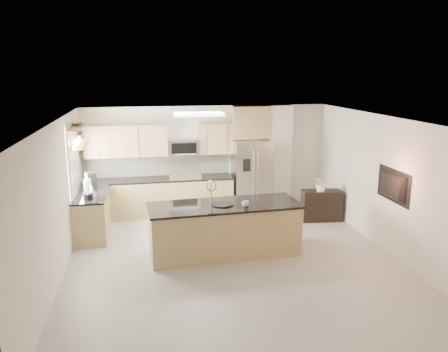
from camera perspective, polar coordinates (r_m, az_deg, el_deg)
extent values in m
plane|color=#A8A6A0|center=(8.22, 1.23, -11.03)|extent=(6.50, 6.50, 0.00)
cube|color=silver|center=(7.52, 1.33, 7.29)|extent=(6.00, 6.50, 0.02)
cube|color=beige|center=(10.89, -2.26, 2.32)|extent=(6.00, 0.02, 2.60)
cube|color=beige|center=(4.84, 9.45, -12.63)|extent=(6.00, 0.02, 2.60)
cube|color=beige|center=(7.75, -21.01, -3.25)|extent=(0.02, 6.50, 2.60)
cube|color=beige|center=(8.87, 20.60, -1.16)|extent=(0.02, 6.50, 2.60)
cube|color=tan|center=(10.67, -8.48, -2.82)|extent=(3.55, 0.65, 0.88)
cube|color=black|center=(10.55, -8.57, -0.42)|extent=(3.55, 0.66, 0.04)
cube|color=beige|center=(10.79, -8.69, 1.42)|extent=(3.55, 0.02, 0.52)
cube|color=tan|center=(9.70, -16.83, -4.94)|extent=(0.65, 1.50, 0.88)
cube|color=black|center=(9.57, -17.01, -2.32)|extent=(0.66, 1.50, 0.04)
cube|color=black|center=(10.70, -5.14, -2.61)|extent=(0.76, 0.64, 0.90)
cube|color=black|center=(10.58, -5.19, -0.19)|extent=(0.76, 0.62, 0.03)
cube|color=#AAAAAC|center=(10.27, -5.04, 0.04)|extent=(0.76, 0.04, 0.22)
cube|color=tan|center=(10.53, -12.68, 4.51)|extent=(1.92, 0.33, 0.75)
cube|color=tan|center=(10.66, -1.14, 4.95)|extent=(0.82, 0.33, 0.75)
cube|color=#AAAAAC|center=(10.56, -5.34, 3.74)|extent=(0.76, 0.40, 0.40)
cube|color=black|center=(10.37, -5.24, 3.56)|extent=(0.60, 0.02, 0.28)
cube|color=#AAAAAC|center=(10.82, 3.62, 0.00)|extent=(0.92, 0.75, 1.78)
cube|color=#949496|center=(10.46, 4.13, -0.48)|extent=(0.02, 0.01, 1.69)
cube|color=black|center=(10.32, 3.00, 1.40)|extent=(0.18, 0.03, 0.30)
cube|color=silver|center=(11.15, 7.16, 2.49)|extent=(0.60, 0.30, 2.60)
cube|color=white|center=(9.44, -19.20, 1.99)|extent=(0.03, 1.05, 1.55)
cube|color=silver|center=(9.44, -19.11, 1.99)|extent=(0.03, 1.15, 1.65)
cube|color=olive|center=(9.47, -18.44, 3.93)|extent=(0.30, 1.20, 0.04)
cube|color=olive|center=(9.42, -18.61, 6.14)|extent=(0.30, 1.20, 0.04)
cube|color=white|center=(9.03, -3.31, 8.07)|extent=(1.00, 0.50, 0.06)
cube|color=tan|center=(8.37, 0.02, -7.06)|extent=(2.84, 1.11, 0.94)
cube|color=black|center=(8.21, 0.02, -3.84)|extent=(2.90, 1.17, 0.04)
cube|color=black|center=(8.18, -1.46, -4.02)|extent=(0.59, 0.43, 0.01)
cylinder|color=#AAAAAC|center=(8.35, -1.73, -2.20)|extent=(0.03, 0.03, 0.34)
torus|color=#AAAAAC|center=(8.25, -1.66, -1.31)|extent=(0.21, 0.03, 0.21)
cube|color=black|center=(10.46, 12.59, -3.78)|extent=(0.94, 0.47, 0.72)
imported|color=silver|center=(8.06, 2.82, -3.65)|extent=(0.17, 0.17, 0.10)
cylinder|color=black|center=(8.17, -0.22, -3.70)|extent=(0.54, 0.54, 0.02)
cylinder|color=black|center=(9.13, -17.33, -2.56)|extent=(0.18, 0.18, 0.12)
cylinder|color=silver|center=(9.08, -17.42, -1.28)|extent=(0.14, 0.14, 0.30)
cone|color=#AAAAAC|center=(9.36, -16.88, -1.79)|extent=(0.21, 0.21, 0.24)
cylinder|color=black|center=(9.33, -16.93, -1.03)|extent=(0.04, 0.04, 0.04)
cube|color=black|center=(9.90, -16.98, -0.58)|extent=(0.27, 0.29, 0.37)
cylinder|color=#AAAAAC|center=(9.86, -16.98, -1.16)|extent=(0.12, 0.12, 0.13)
imported|color=#AAAAAC|center=(9.45, -18.61, 6.52)|extent=(0.39, 0.39, 0.08)
imported|color=white|center=(10.22, 12.64, -0.34)|extent=(0.58, 0.52, 0.60)
imported|color=black|center=(8.65, 20.80, -1.20)|extent=(0.14, 1.08, 0.62)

